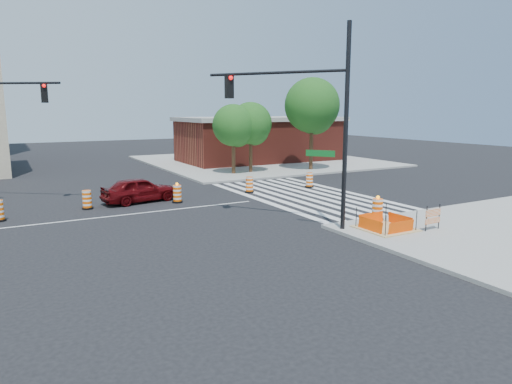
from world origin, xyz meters
The scene contains 17 objects.
ground centered at (0.00, 0.00, 0.00)m, with size 120.00×120.00×0.00m, color black.
sidewalk_ne centered at (18.00, 18.00, 0.07)m, with size 22.00×22.00×0.15m, color gray.
crosswalk_east centered at (10.95, 0.00, 0.01)m, with size 6.75×13.50×0.01m.
lane_centerline centered at (0.00, 0.00, 0.01)m, with size 14.00×0.12×0.01m, color silver.
excavation_pit centered at (9.00, -9.00, 0.22)m, with size 2.20×2.20×0.90m.
brick_storefront centered at (18.00, 18.00, 2.32)m, with size 16.50×8.50×4.60m.
red_coupe centered at (1.33, 2.94, 0.74)m, with size 1.74×4.33×1.47m, color #510709.
signal_pole_se centered at (6.30, -6.56, 5.36)m, with size 4.03×5.44×8.77m.
pit_drum centered at (9.79, -7.65, 0.65)m, with size 0.61×0.61×1.20m.
barricade centered at (10.67, -10.11, 0.76)m, with size 0.95×0.08×1.11m.
tree_north_c centered at (11.14, 10.33, 3.89)m, with size 3.44×3.41×5.79m.
tree_north_d centered at (12.83, 10.50, 4.01)m, with size 3.52×3.52×5.98m.
tree_north_e centered at (18.27, 9.39, 5.43)m, with size 4.75×4.75×8.08m.
median_drum_2 centered at (-1.68, 2.41, 0.48)m, with size 0.60×0.60×1.02m.
median_drum_3 centered at (3.20, 1.71, 0.49)m, with size 0.60×0.60×1.18m.
median_drum_4 centered at (8.41, 2.55, 0.48)m, with size 0.60×0.60×1.02m.
median_drum_5 centered at (13.01, 2.29, 0.48)m, with size 0.60×0.60×1.02m.
Camera 1 is at (-5.44, -23.24, 5.32)m, focal length 32.00 mm.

